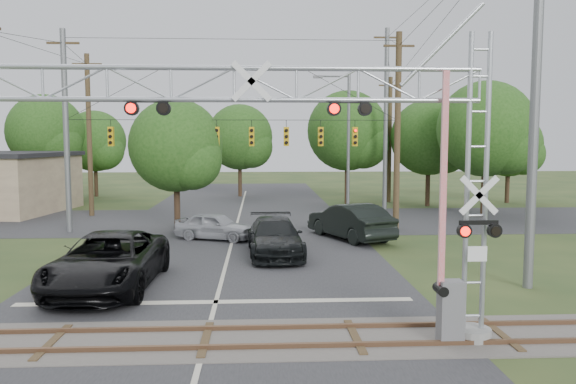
{
  "coord_description": "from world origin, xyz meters",
  "views": [
    {
      "loc": [
        1.46,
        -12.55,
        5.33
      ],
      "look_at": [
        2.47,
        7.5,
        3.45
      ],
      "focal_mm": 35.0,
      "sensor_mm": 36.0,
      "label": 1
    }
  ],
  "objects_px": {
    "traffic_signal_span": "(249,133)",
    "pickup_black": "(108,261)",
    "crossing_gantry": "(331,151)",
    "car_dark": "(275,237)",
    "sedan_silver": "(215,226)",
    "streetlight": "(346,135)"
  },
  "relations": [
    {
      "from": "traffic_signal_span",
      "to": "pickup_black",
      "type": "xyz_separation_m",
      "value": [
        -4.82,
        -12.54,
        -4.71
      ]
    },
    {
      "from": "crossing_gantry",
      "to": "traffic_signal_span",
      "type": "bearing_deg",
      "value": 97.5
    },
    {
      "from": "car_dark",
      "to": "sedan_silver",
      "type": "height_order",
      "value": "car_dark"
    },
    {
      "from": "streetlight",
      "to": "sedan_silver",
      "type": "bearing_deg",
      "value": -129.07
    },
    {
      "from": "pickup_black",
      "to": "traffic_signal_span",
      "type": "bearing_deg",
      "value": 70.27
    },
    {
      "from": "pickup_black",
      "to": "sedan_silver",
      "type": "height_order",
      "value": "pickup_black"
    },
    {
      "from": "sedan_silver",
      "to": "crossing_gantry",
      "type": "bearing_deg",
      "value": -144.05
    },
    {
      "from": "traffic_signal_span",
      "to": "pickup_black",
      "type": "height_order",
      "value": "traffic_signal_span"
    },
    {
      "from": "crossing_gantry",
      "to": "traffic_signal_span",
      "type": "height_order",
      "value": "traffic_signal_span"
    },
    {
      "from": "crossing_gantry",
      "to": "car_dark",
      "type": "relative_size",
      "value": 2.22
    },
    {
      "from": "traffic_signal_span",
      "to": "sedan_silver",
      "type": "xyz_separation_m",
      "value": [
        -1.79,
        -2.8,
        -4.96
      ]
    },
    {
      "from": "crossing_gantry",
      "to": "traffic_signal_span",
      "type": "xyz_separation_m",
      "value": [
        -2.42,
        18.37,
        0.65
      ]
    },
    {
      "from": "traffic_signal_span",
      "to": "streetlight",
      "type": "xyz_separation_m",
      "value": [
        6.81,
        7.79,
        -0.08
      ]
    },
    {
      "from": "streetlight",
      "to": "pickup_black",
      "type": "bearing_deg",
      "value": -119.77
    },
    {
      "from": "crossing_gantry",
      "to": "car_dark",
      "type": "bearing_deg",
      "value": 95.74
    },
    {
      "from": "crossing_gantry",
      "to": "sedan_silver",
      "type": "height_order",
      "value": "crossing_gantry"
    },
    {
      "from": "crossing_gantry",
      "to": "pickup_black",
      "type": "bearing_deg",
      "value": 141.19
    },
    {
      "from": "pickup_black",
      "to": "car_dark",
      "type": "distance_m",
      "value": 8.22
    },
    {
      "from": "sedan_silver",
      "to": "streetlight",
      "type": "height_order",
      "value": "streetlight"
    },
    {
      "from": "sedan_silver",
      "to": "pickup_black",
      "type": "bearing_deg",
      "value": -176.47
    },
    {
      "from": "traffic_signal_span",
      "to": "sedan_silver",
      "type": "distance_m",
      "value": 5.97
    },
    {
      "from": "pickup_black",
      "to": "streetlight",
      "type": "height_order",
      "value": "streetlight"
    }
  ]
}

